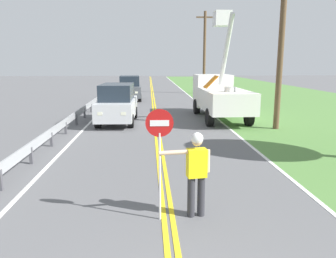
{
  "coord_description": "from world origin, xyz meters",
  "views": [
    {
      "loc": [
        -0.38,
        -2.22,
        3.23
      ],
      "look_at": [
        0.2,
        7.84,
        1.2
      ],
      "focal_mm": 35.51,
      "sensor_mm": 36.0,
      "label": 1
    }
  ],
  "objects": [
    {
      "name": "grass_verge_right",
      "position": [
        11.6,
        20.0,
        0.0
      ],
      "size": [
        16.0,
        110.0,
        0.01
      ],
      "primitive_type": "cube",
      "color": "#517F3D",
      "rests_on": "ground"
    },
    {
      "name": "centerline_yellow_left",
      "position": [
        -0.09,
        20.0,
        0.01
      ],
      "size": [
        0.11,
        110.0,
        0.01
      ],
      "primitive_type": "cube",
      "color": "yellow",
      "rests_on": "ground"
    },
    {
      "name": "centerline_yellow_right",
      "position": [
        0.09,
        20.0,
        0.01
      ],
      "size": [
        0.11,
        110.0,
        0.01
      ],
      "primitive_type": "cube",
      "color": "yellow",
      "rests_on": "ground"
    },
    {
      "name": "edge_line_right",
      "position": [
        3.6,
        20.0,
        0.01
      ],
      "size": [
        0.12,
        110.0,
        0.01
      ],
      "primitive_type": "cube",
      "color": "silver",
      "rests_on": "ground"
    },
    {
      "name": "edge_line_left",
      "position": [
        -3.6,
        20.0,
        0.01
      ],
      "size": [
        0.12,
        110.0,
        0.01
      ],
      "primitive_type": "cube",
      "color": "silver",
      "rests_on": "ground"
    },
    {
      "name": "flagger_worker",
      "position": [
        0.59,
        4.34,
        1.05
      ],
      "size": [
        1.08,
        0.31,
        1.83
      ],
      "color": "#2D2D33",
      "rests_on": "ground"
    },
    {
      "name": "stop_sign_paddle",
      "position": [
        -0.18,
        4.23,
        1.71
      ],
      "size": [
        0.56,
        0.04,
        2.33
      ],
      "color": "silver",
      "rests_on": "ground"
    },
    {
      "name": "utility_bucket_truck",
      "position": [
        3.72,
        16.96,
        1.43
      ],
      "size": [
        2.67,
        6.84,
        6.0
      ],
      "color": "white",
      "rests_on": "ground"
    },
    {
      "name": "oncoming_suv_nearest",
      "position": [
        -2.08,
        15.68,
        1.06
      ],
      "size": [
        2.01,
        4.65,
        2.1
      ],
      "color": "silver",
      "rests_on": "ground"
    },
    {
      "name": "oncoming_suv_second",
      "position": [
        -2.03,
        26.87,
        1.06
      ],
      "size": [
        2.08,
        4.68,
        2.1
      ],
      "color": "#4C5156",
      "rests_on": "ground"
    },
    {
      "name": "utility_pole_near",
      "position": [
        5.89,
        13.58,
        4.58
      ],
      "size": [
        1.8,
        0.28,
        8.78
      ],
      "color": "brown",
      "rests_on": "ground"
    },
    {
      "name": "utility_pole_mid",
      "position": [
        5.39,
        32.53,
        4.33
      ],
      "size": [
        1.8,
        0.28,
        8.29
      ],
      "color": "brown",
      "rests_on": "ground"
    },
    {
      "name": "guardrail_left_shoulder",
      "position": [
        -4.2,
        16.34,
        0.52
      ],
      "size": [
        0.1,
        32.0,
        0.71
      ],
      "color": "#9EA0A3",
      "rests_on": "ground"
    }
  ]
}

